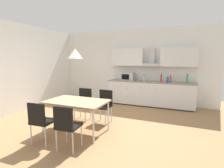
{
  "coord_description": "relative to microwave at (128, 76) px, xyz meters",
  "views": [
    {
      "loc": [
        2.13,
        -3.71,
        1.71
      ],
      "look_at": [
        0.25,
        0.74,
        1.0
      ],
      "focal_mm": 28.0,
      "sensor_mm": 36.0,
      "label": 1
    }
  ],
  "objects": [
    {
      "name": "upper_wall_cabinets",
      "position": [
        0.85,
        0.16,
        0.72
      ],
      "size": [
        3.04,
        0.4,
        0.65
      ],
      "color": "silver"
    },
    {
      "name": "backsplash_tile",
      "position": [
        0.85,
        0.31,
        0.1
      ],
      "size": [
        3.04,
        0.02,
        0.48
      ],
      "primitive_type": "cube",
      "color": "silver",
      "rests_on": "kitchen_counter"
    },
    {
      "name": "chair_near_right",
      "position": [
        0.05,
        -3.79,
        -0.5
      ],
      "size": [
        0.44,
        0.44,
        0.87
      ],
      "color": "black",
      "rests_on": "ground_plane"
    },
    {
      "name": "pendant_lamp",
      "position": [
        -0.27,
        -2.98,
        0.78
      ],
      "size": [
        0.32,
        0.32,
        0.22
      ],
      "primitive_type": "cone",
      "color": "silver"
    },
    {
      "name": "chair_near_left",
      "position": [
        -0.58,
        -3.79,
        -0.5
      ],
      "size": [
        0.43,
        0.43,
        0.87
      ],
      "color": "black",
      "rests_on": "ground_plane"
    },
    {
      "name": "dining_table",
      "position": [
        -0.27,
        -2.98,
        -0.34
      ],
      "size": [
        1.39,
        0.85,
        0.74
      ],
      "color": "tan",
      "rests_on": "ground_plane"
    },
    {
      "name": "chair_far_right",
      "position": [
        0.04,
        -2.17,
        -0.5
      ],
      "size": [
        0.42,
        0.42,
        0.87
      ],
      "color": "black",
      "rests_on": "ground_plane"
    },
    {
      "name": "bottle_green",
      "position": [
        2.07,
        0.01,
        -0.01
      ],
      "size": [
        0.06,
        0.06,
        0.3
      ],
      "color": "green",
      "rests_on": "kitchen_counter"
    },
    {
      "name": "ground_plane",
      "position": [
        -0.13,
        -2.56,
        -1.04
      ],
      "size": [
        8.19,
        8.65,
        0.02
      ],
      "primitive_type": "cube",
      "color": "#9E754C"
    },
    {
      "name": "kitchen_counter",
      "position": [
        0.85,
        0.0,
        -0.58
      ],
      "size": [
        3.06,
        0.68,
        0.89
      ],
      "color": "#333333",
      "rests_on": "ground_plane"
    },
    {
      "name": "wall_left",
      "position": [
        -2.91,
        -2.56,
        0.37
      ],
      "size": [
        0.1,
        6.92,
        2.8
      ],
      "primitive_type": "cube",
      "color": "white",
      "rests_on": "ground_plane"
    },
    {
      "name": "bottle_white",
      "position": [
        0.61,
        0.04,
        -0.04
      ],
      "size": [
        0.06,
        0.06,
        0.24
      ],
      "color": "white",
      "rests_on": "kitchen_counter"
    },
    {
      "name": "bottle_brown",
      "position": [
        1.54,
        -0.01,
        -0.04
      ],
      "size": [
        0.07,
        0.07,
        0.24
      ],
      "color": "brown",
      "rests_on": "kitchen_counter"
    },
    {
      "name": "bottle_red",
      "position": [
        1.22,
        0.03,
        -0.01
      ],
      "size": [
        0.06,
        0.06,
        0.3
      ],
      "color": "red",
      "rests_on": "kitchen_counter"
    },
    {
      "name": "wall_back",
      "position": [
        -0.13,
        0.38,
        0.37
      ],
      "size": [
        6.55,
        0.1,
        2.8
      ],
      "primitive_type": "cube",
      "color": "white",
      "rests_on": "ground_plane"
    },
    {
      "name": "chair_far_left",
      "position": [
        -0.59,
        -2.17,
        -0.5
      ],
      "size": [
        0.43,
        0.43,
        0.87
      ],
      "color": "black",
      "rests_on": "ground_plane"
    },
    {
      "name": "microwave",
      "position": [
        0.0,
        0.0,
        0.0
      ],
      "size": [
        0.48,
        0.35,
        0.28
      ],
      "color": "#ADADB2",
      "rests_on": "kitchen_counter"
    },
    {
      "name": "bottle_blue",
      "position": [
        1.45,
        -0.04,
        -0.05
      ],
      "size": [
        0.08,
        0.08,
        0.2
      ],
      "color": "blue",
      "rests_on": "kitchen_counter"
    }
  ]
}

